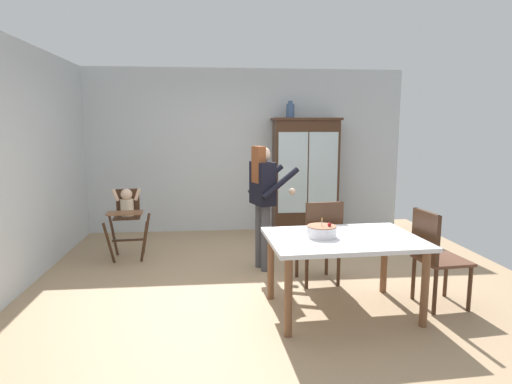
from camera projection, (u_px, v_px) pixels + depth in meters
The scene contains 11 objects.
ground_plane at pixel (263, 285), 4.84m from camera, with size 6.24×6.24×0.00m, color tan.
wall_back at pixel (245, 151), 7.21m from camera, with size 5.32×0.06×2.70m, color silver.
wall_left at pixel (7, 168), 4.37m from camera, with size 0.06×5.32×2.70m, color silver.
china_cabinet at pixel (305, 175), 7.11m from camera, with size 1.11×0.48×1.90m.
ceramic_vase at pixel (290, 110), 6.93m from camera, with size 0.13×0.13×0.27m.
high_chair_with_toddler at pixel (127, 211), 5.71m from camera, with size 0.62×0.72×0.95m.
adult_person at pixel (263, 192), 5.23m from camera, with size 0.62×0.61×1.53m.
dining_table at pixel (343, 246), 4.05m from camera, with size 1.46×1.06×0.74m.
birthday_cake at pixel (322, 231), 4.02m from camera, with size 0.28×0.28×0.19m.
dining_chair_far_side at pixel (321, 237), 4.76m from camera, with size 0.48×0.48×0.96m.
dining_chair_right_end at pixel (434, 252), 4.19m from camera, with size 0.48×0.48×0.96m.
Camera 1 is at (-0.53, -4.59, 1.78)m, focal length 30.12 mm.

